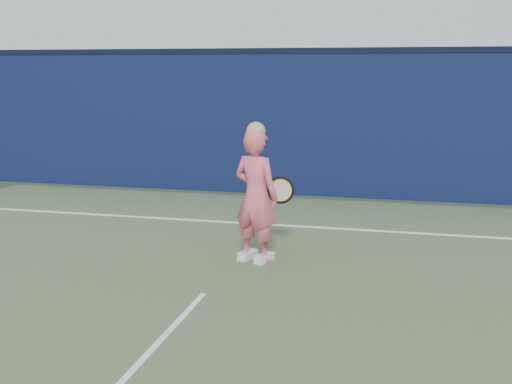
# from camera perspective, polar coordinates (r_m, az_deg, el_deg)

# --- Properties ---
(ground) EXTENTS (80.00, 80.00, 0.00)m
(ground) POSITION_cam_1_polar(r_m,az_deg,el_deg) (5.73, -7.87, -12.40)
(ground) COLOR #2D3D26
(ground) RESTS_ON ground
(backstop_wall) EXTENTS (24.00, 0.40, 2.50)m
(backstop_wall) POSITION_cam_1_polar(r_m,az_deg,el_deg) (11.60, 3.83, 5.97)
(backstop_wall) COLOR #0C1836
(backstop_wall) RESTS_ON ground
(wall_cap) EXTENTS (24.00, 0.42, 0.10)m
(wall_cap) POSITION_cam_1_polar(r_m,az_deg,el_deg) (11.55, 3.91, 12.40)
(wall_cap) COLOR black
(wall_cap) RESTS_ON backstop_wall
(player) EXTENTS (0.67, 0.55, 1.66)m
(player) POSITION_cam_1_polar(r_m,az_deg,el_deg) (7.49, 0.00, -0.30)
(player) COLOR #EF5D72
(player) RESTS_ON ground
(racket) EXTENTS (0.63, 0.18, 0.34)m
(racket) POSITION_cam_1_polar(r_m,az_deg,el_deg) (7.87, 1.99, 0.12)
(racket) COLOR black
(racket) RESTS_ON ground
(court_lines) EXTENTS (11.00, 12.04, 0.01)m
(court_lines) POSITION_cam_1_polar(r_m,az_deg,el_deg) (5.45, -9.17, -13.59)
(court_lines) COLOR white
(court_lines) RESTS_ON court_surface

